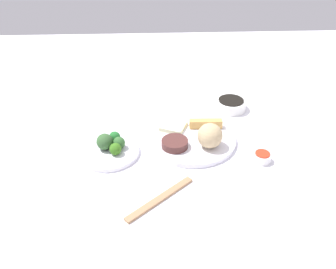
# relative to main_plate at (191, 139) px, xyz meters

# --- Properties ---
(tabletop) EXTENTS (2.20, 2.20, 0.02)m
(tabletop) POSITION_rel_main_plate_xyz_m (-0.01, -0.02, -0.02)
(tabletop) COLOR white
(tabletop) RESTS_ON ground
(main_plate) EXTENTS (0.30, 0.30, 0.02)m
(main_plate) POSITION_rel_main_plate_xyz_m (0.00, 0.00, 0.00)
(main_plate) COLOR white
(main_plate) RESTS_ON tabletop
(rice_scoop) EXTENTS (0.08, 0.08, 0.08)m
(rice_scoop) POSITION_rel_main_plate_xyz_m (-0.06, -0.05, 0.05)
(rice_scoop) COLOR tan
(rice_scoop) RESTS_ON main_plate
(spring_roll) EXTENTS (0.03, 0.11, 0.03)m
(spring_roll) POSITION_rel_main_plate_xyz_m (0.05, -0.06, 0.02)
(spring_roll) COLOR tan
(spring_roll) RESTS_ON main_plate
(crab_rangoon_wonton) EXTENTS (0.10, 0.10, 0.01)m
(crab_rangoon_wonton) POSITION_rel_main_plate_xyz_m (0.06, 0.05, 0.01)
(crab_rangoon_wonton) COLOR beige
(crab_rangoon_wonton) RESTS_ON main_plate
(stir_fry_heap) EXTENTS (0.08, 0.08, 0.02)m
(stir_fry_heap) POSITION_rel_main_plate_xyz_m (-0.05, 0.06, 0.02)
(stir_fry_heap) COLOR #502B27
(stir_fry_heap) RESTS_ON main_plate
(broccoli_plate) EXTENTS (0.19, 0.19, 0.01)m
(broccoli_plate) POSITION_rel_main_plate_xyz_m (-0.06, 0.26, -0.00)
(broccoli_plate) COLOR white
(broccoli_plate) RESTS_ON tabletop
(broccoli_floret_0) EXTENTS (0.04, 0.04, 0.04)m
(broccoli_floret_0) POSITION_rel_main_plate_xyz_m (-0.05, 0.23, 0.03)
(broccoli_floret_0) COLOR #33632E
(broccoli_floret_0) RESTS_ON broccoli_plate
(broccoli_floret_1) EXTENTS (0.05, 0.05, 0.05)m
(broccoli_floret_1) POSITION_rel_main_plate_xyz_m (-0.05, 0.27, 0.03)
(broccoli_floret_1) COLOR #355C30
(broccoli_floret_1) RESTS_ON broccoli_plate
(broccoli_floret_3) EXTENTS (0.04, 0.04, 0.04)m
(broccoli_floret_3) POSITION_rel_main_plate_xyz_m (-0.08, 0.24, 0.02)
(broccoli_floret_3) COLOR #376F1C
(broccoli_floret_3) RESTS_ON broccoli_plate
(broccoli_floret_6) EXTENTS (0.04, 0.04, 0.04)m
(broccoli_floret_6) POSITION_rel_main_plate_xyz_m (-0.02, 0.25, 0.02)
(broccoli_floret_6) COLOR #236C2C
(broccoli_floret_6) RESTS_ON broccoli_plate
(soy_sauce_bowl) EXTENTS (0.11, 0.11, 0.04)m
(soy_sauce_bowl) POSITION_rel_main_plate_xyz_m (0.20, -0.17, 0.01)
(soy_sauce_bowl) COLOR white
(soy_sauce_bowl) RESTS_ON tabletop
(soy_sauce_bowl_liquid) EXTENTS (0.09, 0.09, 0.00)m
(soy_sauce_bowl_liquid) POSITION_rel_main_plate_xyz_m (0.20, -0.17, 0.03)
(soy_sauce_bowl_liquid) COLOR black
(soy_sauce_bowl_liquid) RESTS_ON soy_sauce_bowl
(sauce_ramekin_sweet_and_sour) EXTENTS (0.05, 0.05, 0.03)m
(sauce_ramekin_sweet_and_sour) POSITION_rel_main_plate_xyz_m (-0.12, -0.21, 0.00)
(sauce_ramekin_sweet_and_sour) COLOR white
(sauce_ramekin_sweet_and_sour) RESTS_ON tabletop
(sauce_ramekin_sweet_and_sour_liquid) EXTENTS (0.04, 0.04, 0.00)m
(sauce_ramekin_sweet_and_sour_liquid) POSITION_rel_main_plate_xyz_m (-0.12, -0.21, 0.02)
(sauce_ramekin_sweet_and_sour_liquid) COLOR red
(sauce_ramekin_sweet_and_sour_liquid) RESTS_ON sauce_ramekin_sweet_and_sour
(chopsticks_pair) EXTENTS (0.17, 0.19, 0.01)m
(chopsticks_pair) POSITION_rel_main_plate_xyz_m (-0.27, 0.11, -0.00)
(chopsticks_pair) COLOR #A57B55
(chopsticks_pair) RESTS_ON tabletop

